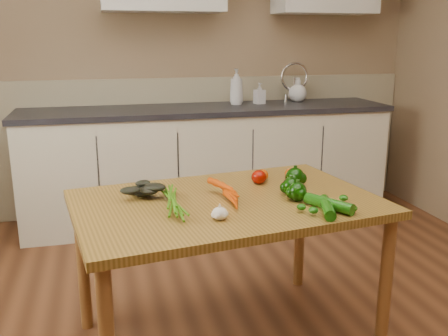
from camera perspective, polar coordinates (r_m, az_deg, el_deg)
name	(u,v)px	position (r m, az deg, el deg)	size (l,w,h in m)	color
room	(270,86)	(1.84, 5.29, 9.30)	(4.04, 5.04, 2.64)	brown
counter_run	(209,162)	(3.95, -1.72, 0.65)	(2.84, 0.64, 1.14)	beige
table	(227,216)	(2.26, 0.32, -5.55)	(1.44, 1.03, 0.71)	olive
soap_bottle_a	(236,87)	(3.99, 1.44, 9.27)	(0.11, 0.11, 0.28)	silver
soap_bottle_b	(259,93)	(4.04, 4.08, 8.51)	(0.07, 0.08, 0.17)	silver
soap_bottle_c	(298,90)	(4.23, 8.43, 8.86)	(0.15, 0.15, 0.19)	silver
carrot_bunch	(210,195)	(2.20, -1.58, -3.09)	(0.25, 0.19, 0.07)	#D14504
leafy_greens	(141,186)	(2.30, -9.45, -2.09)	(0.19, 0.17, 0.10)	black
garlic_bulb	(220,213)	(1.99, -0.49, -5.22)	(0.06, 0.06, 0.05)	silver
pepper_a	(291,187)	(2.31, 7.65, -2.13)	(0.08, 0.08, 0.08)	black
pepper_b	(295,177)	(2.44, 8.12, -1.08)	(0.09, 0.09, 0.09)	black
pepper_c	(297,192)	(2.23, 8.39, -2.69)	(0.08, 0.08, 0.08)	black
tomato_a	(259,177)	(2.47, 4.01, -1.02)	(0.08, 0.08, 0.07)	#8C0D02
tomato_b	(262,175)	(2.53, 4.38, -0.81)	(0.06, 0.06, 0.06)	#D24905
tomato_c	(291,174)	(2.55, 7.72, -0.72)	(0.07, 0.07, 0.06)	#D24905
zucchini_a	(329,204)	(2.15, 11.92, -4.03)	(0.05, 0.05, 0.23)	#104907
zucchini_b	(327,208)	(2.11, 11.69, -4.45)	(0.05, 0.05, 0.21)	#104907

